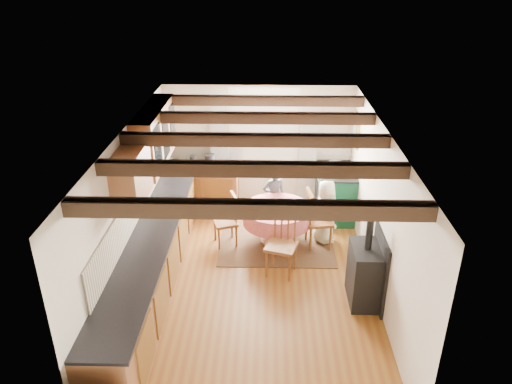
{
  "coord_description": "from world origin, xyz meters",
  "views": [
    {
      "loc": [
        0.19,
        -6.2,
        4.51
      ],
      "look_at": [
        0.0,
        0.8,
        1.15
      ],
      "focal_mm": 34.31,
      "sensor_mm": 36.0,
      "label": 1
    }
  ],
  "objects_px": {
    "cup": "(278,203)",
    "chair_left": "(225,220)",
    "chair_right": "(319,219)",
    "aga_range": "(335,193)",
    "cast_iron_stove": "(366,260)",
    "dining_table": "(277,226)",
    "chair_near": "(281,244)",
    "child_far": "(274,197)",
    "child_right": "(325,212)"
  },
  "relations": [
    {
      "from": "cast_iron_stove",
      "to": "cup",
      "type": "relative_size",
      "value": 15.36
    },
    {
      "from": "cast_iron_stove",
      "to": "child_right",
      "type": "xyz_separation_m",
      "value": [
        -0.4,
        1.65,
        -0.11
      ]
    },
    {
      "from": "dining_table",
      "to": "chair_near",
      "type": "height_order",
      "value": "chair_near"
    },
    {
      "from": "cup",
      "to": "child_far",
      "type": "bearing_deg",
      "value": 97.12
    },
    {
      "from": "chair_right",
      "to": "cast_iron_stove",
      "type": "relative_size",
      "value": 0.76
    },
    {
      "from": "aga_range",
      "to": "cast_iron_stove",
      "type": "distance_m",
      "value": 2.6
    },
    {
      "from": "chair_right",
      "to": "dining_table",
      "type": "bearing_deg",
      "value": 78.26
    },
    {
      "from": "chair_right",
      "to": "aga_range",
      "type": "relative_size",
      "value": 0.99
    },
    {
      "from": "chair_near",
      "to": "child_right",
      "type": "distance_m",
      "value": 1.27
    },
    {
      "from": "dining_table",
      "to": "chair_left",
      "type": "xyz_separation_m",
      "value": [
        -0.88,
        -0.03,
        0.11
      ]
    },
    {
      "from": "chair_right",
      "to": "cup",
      "type": "bearing_deg",
      "value": 69.74
    },
    {
      "from": "chair_left",
      "to": "chair_right",
      "type": "height_order",
      "value": "chair_right"
    },
    {
      "from": "chair_right",
      "to": "aga_range",
      "type": "distance_m",
      "value": 1.17
    },
    {
      "from": "aga_range",
      "to": "cup",
      "type": "height_order",
      "value": "aga_range"
    },
    {
      "from": "chair_left",
      "to": "child_right",
      "type": "distance_m",
      "value": 1.72
    },
    {
      "from": "chair_near",
      "to": "cup",
      "type": "height_order",
      "value": "chair_near"
    },
    {
      "from": "child_right",
      "to": "aga_range",
      "type": "bearing_deg",
      "value": -36.31
    },
    {
      "from": "child_far",
      "to": "child_right",
      "type": "distance_m",
      "value": 1.02
    },
    {
      "from": "dining_table",
      "to": "chair_left",
      "type": "height_order",
      "value": "chair_left"
    },
    {
      "from": "chair_near",
      "to": "child_right",
      "type": "height_order",
      "value": "child_right"
    },
    {
      "from": "cast_iron_stove",
      "to": "child_far",
      "type": "height_order",
      "value": "cast_iron_stove"
    },
    {
      "from": "chair_left",
      "to": "cast_iron_stove",
      "type": "bearing_deg",
      "value": 36.66
    },
    {
      "from": "chair_near",
      "to": "aga_range",
      "type": "relative_size",
      "value": 1.0
    },
    {
      "from": "chair_near",
      "to": "chair_left",
      "type": "height_order",
      "value": "chair_near"
    },
    {
      "from": "aga_range",
      "to": "child_right",
      "type": "distance_m",
      "value": 0.98
    },
    {
      "from": "chair_left",
      "to": "cup",
      "type": "bearing_deg",
      "value": 80.67
    },
    {
      "from": "dining_table",
      "to": "cast_iron_stove",
      "type": "xyz_separation_m",
      "value": [
        1.23,
        -1.54,
        0.34
      ]
    },
    {
      "from": "chair_near",
      "to": "aga_range",
      "type": "xyz_separation_m",
      "value": [
        1.06,
        1.94,
        -0.04
      ]
    },
    {
      "from": "dining_table",
      "to": "chair_near",
      "type": "bearing_deg",
      "value": -86.26
    },
    {
      "from": "child_far",
      "to": "dining_table",
      "type": "bearing_deg",
      "value": 80.01
    },
    {
      "from": "cup",
      "to": "chair_left",
      "type": "bearing_deg",
      "value": -171.46
    },
    {
      "from": "cast_iron_stove",
      "to": "chair_right",
      "type": "bearing_deg",
      "value": 109.23
    },
    {
      "from": "chair_left",
      "to": "cast_iron_stove",
      "type": "distance_m",
      "value": 2.61
    },
    {
      "from": "chair_right",
      "to": "cup",
      "type": "xyz_separation_m",
      "value": [
        -0.69,
        0.15,
        0.22
      ]
    },
    {
      "from": "chair_near",
      "to": "cast_iron_stove",
      "type": "height_order",
      "value": "cast_iron_stove"
    },
    {
      "from": "chair_left",
      "to": "cup",
      "type": "height_order",
      "value": "chair_left"
    },
    {
      "from": "dining_table",
      "to": "chair_near",
      "type": "xyz_separation_m",
      "value": [
        0.06,
        -0.89,
        0.18
      ]
    },
    {
      "from": "child_far",
      "to": "child_right",
      "type": "bearing_deg",
      "value": 135.21
    },
    {
      "from": "chair_near",
      "to": "cast_iron_stove",
      "type": "xyz_separation_m",
      "value": [
        1.17,
        -0.65,
        0.16
      ]
    },
    {
      "from": "chair_left",
      "to": "cast_iron_stove",
      "type": "xyz_separation_m",
      "value": [
        2.12,
        -1.51,
        0.22
      ]
    },
    {
      "from": "dining_table",
      "to": "chair_left",
      "type": "distance_m",
      "value": 0.89
    },
    {
      "from": "chair_near",
      "to": "cup",
      "type": "bearing_deg",
      "value": 109.72
    },
    {
      "from": "chair_right",
      "to": "aga_range",
      "type": "xyz_separation_m",
      "value": [
        0.41,
        1.1,
        -0.03
      ]
    },
    {
      "from": "cast_iron_stove",
      "to": "aga_range",
      "type": "bearing_deg",
      "value": 92.43
    },
    {
      "from": "chair_near",
      "to": "child_right",
      "type": "xyz_separation_m",
      "value": [
        0.77,
        1.0,
        0.05
      ]
    },
    {
      "from": "dining_table",
      "to": "chair_right",
      "type": "xyz_separation_m",
      "value": [
        0.71,
        -0.05,
        0.17
      ]
    },
    {
      "from": "cast_iron_stove",
      "to": "dining_table",
      "type": "bearing_deg",
      "value": 128.69
    },
    {
      "from": "cast_iron_stove",
      "to": "chair_near",
      "type": "bearing_deg",
      "value": 151.0
    },
    {
      "from": "chair_left",
      "to": "cup",
      "type": "xyz_separation_m",
      "value": [
        0.9,
        0.14,
        0.28
      ]
    },
    {
      "from": "child_far",
      "to": "cast_iron_stove",
      "type": "bearing_deg",
      "value": 106.25
    }
  ]
}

